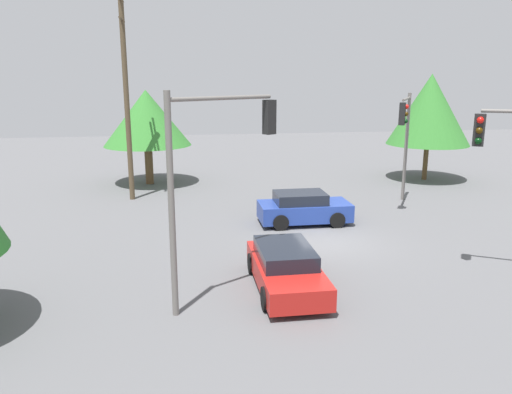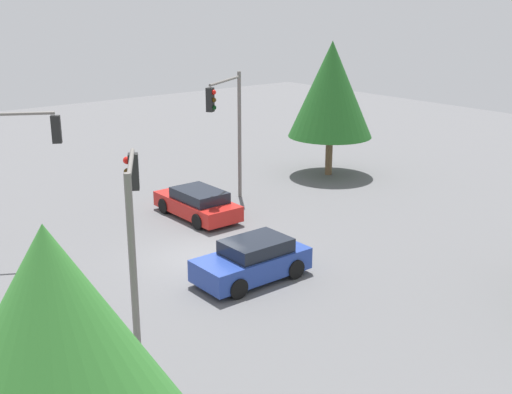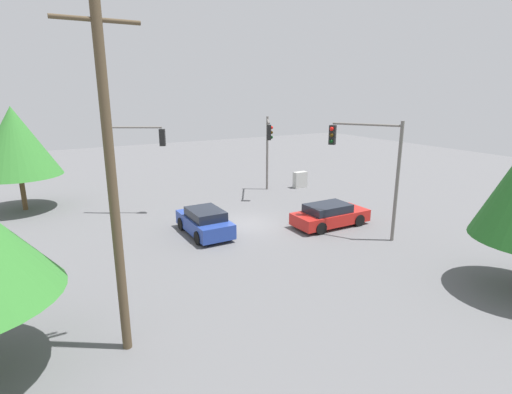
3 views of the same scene
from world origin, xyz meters
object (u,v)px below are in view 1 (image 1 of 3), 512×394
object	(u,v)px
sedan_blue	(303,208)
traffic_signal_cross	(214,161)
traffic_signal_aux	(405,130)
sedan_red	(286,268)

from	to	relation	value
sedan_blue	traffic_signal_cross	bearing A→B (deg)	-31.35
traffic_signal_aux	traffic_signal_cross	bearing A→B (deg)	-16.26
sedan_red	traffic_signal_aux	distance (m)	12.89
sedan_blue	traffic_signal_aux	distance (m)	7.13
sedan_red	sedan_blue	distance (m)	7.36
sedan_red	sedan_blue	bearing A→B (deg)	-108.46
traffic_signal_aux	sedan_blue	bearing A→B (deg)	-37.69
sedan_red	traffic_signal_cross	world-z (taller)	traffic_signal_cross
traffic_signal_aux	sedan_red	bearing A→B (deg)	-11.00
sedan_blue	traffic_signal_aux	size ratio (longest dim) A/B	0.72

